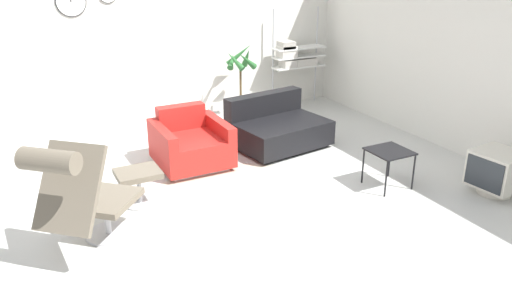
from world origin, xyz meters
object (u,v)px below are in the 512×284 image
at_px(side_table, 389,154).
at_px(crt_television, 497,171).
at_px(couch_low, 277,129).
at_px(ottoman, 138,180).
at_px(lounge_chair, 80,189).
at_px(potted_plant, 241,84).
at_px(armchair_red, 191,145).
at_px(shelf_unit, 294,56).

height_order(side_table, crt_television, crt_television).
bearing_deg(couch_low, ottoman, 12.68).
relative_size(lounge_chair, crt_television, 2.05).
xyz_separation_m(lounge_chair, crt_television, (4.26, -0.81, -0.38)).
bearing_deg(potted_plant, crt_television, -70.61).
height_order(lounge_chair, side_table, lounge_chair).
xyz_separation_m(crt_television, potted_plant, (-1.33, 3.79, 0.29)).
xyz_separation_m(lounge_chair, side_table, (3.31, -0.13, -0.25)).
relative_size(armchair_red, side_table, 2.01).
relative_size(couch_low, potted_plant, 1.13).
xyz_separation_m(side_table, crt_television, (0.95, -0.69, -0.13)).
bearing_deg(armchair_red, potted_plant, -133.76).
relative_size(couch_low, crt_television, 2.42).
bearing_deg(potted_plant, ottoman, -135.38).
xyz_separation_m(ottoman, armchair_red, (0.85, 0.75, -0.01)).
relative_size(armchair_red, crt_television, 1.60).
xyz_separation_m(lounge_chair, shelf_unit, (4.01, 3.12, 0.24)).
xyz_separation_m(side_table, shelf_unit, (0.70, 3.24, 0.49)).
bearing_deg(armchair_red, shelf_unit, -147.20).
bearing_deg(ottoman, crt_television, -23.43).
bearing_deg(ottoman, potted_plant, 44.62).
height_order(lounge_chair, potted_plant, potted_plant).
relative_size(crt_television, shelf_unit, 0.33).
height_order(crt_television, potted_plant, potted_plant).
xyz_separation_m(ottoman, crt_television, (3.60, -1.56, -0.02)).
xyz_separation_m(lounge_chair, ottoman, (0.66, 0.74, -0.36)).
height_order(ottoman, shelf_unit, shelf_unit).
xyz_separation_m(lounge_chair, potted_plant, (2.93, 2.98, -0.09)).
height_order(potted_plant, shelf_unit, shelf_unit).
distance_m(armchair_red, side_table, 2.42).
height_order(ottoman, crt_television, crt_television).
height_order(couch_low, crt_television, couch_low).
distance_m(side_table, crt_television, 1.18).
bearing_deg(crt_television, side_table, 48.26).
distance_m(crt_television, potted_plant, 4.03).
xyz_separation_m(armchair_red, couch_low, (1.29, 0.09, -0.02)).
bearing_deg(ottoman, lounge_chair, -131.71).
height_order(lounge_chair, shelf_unit, shelf_unit).
distance_m(lounge_chair, ottoman, 1.06).
bearing_deg(side_table, armchair_red, 137.87).
bearing_deg(side_table, shelf_unit, 77.77).
xyz_separation_m(couch_low, potted_plant, (0.11, 1.40, 0.31)).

